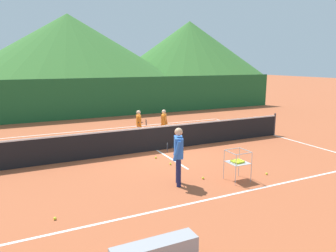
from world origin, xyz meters
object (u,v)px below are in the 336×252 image
Objects in this scene: student_0 at (139,123)px; tennis_net at (157,138)px; tennis_ball_6 at (183,152)px; tennis_ball_3 at (55,218)px; tennis_ball_5 at (156,158)px; ball_cart at (238,161)px; tennis_ball_2 at (170,164)px; instructor at (178,151)px; tennis_ball_1 at (203,178)px; tennis_ball_4 at (267,174)px; student_1 at (164,122)px.

tennis_net is at bearing -87.40° from student_0.
tennis_ball_6 is at bearing -43.62° from tennis_net.
tennis_ball_5 is at bearing 39.75° from tennis_ball_3.
ball_cart is at bearing 1.88° from tennis_ball_3.
instructor is at bearing -109.31° from tennis_ball_2.
tennis_ball_1 and tennis_ball_2 have the same top height.
student_0 is 20.08× the size of tennis_ball_5.
tennis_ball_4 is (1.97, -0.54, 0.00)m from tennis_ball_1.
tennis_net is 9.01× the size of student_0.
instructor is 1.21× the size of student_0.
tennis_ball_3 is (-4.22, -5.91, -0.79)m from student_0.
instructor is 3.58m from tennis_ball_3.
tennis_net reaches higher than tennis_ball_2.
tennis_ball_4 is at bearing -51.46° from tennis_ball_5.
tennis_ball_2 is (-0.28, 1.62, 0.00)m from tennis_ball_1.
tennis_ball_3 is at bearing -125.54° from student_0.
student_1 is (1.09, -0.24, -0.01)m from student_0.
tennis_ball_2 is 4.60m from tennis_ball_3.
tennis_ball_6 is (1.25, 0.25, 0.00)m from tennis_ball_5.
ball_cart is at bearing -89.28° from tennis_ball_6.
instructor is 3.04m from tennis_ball_4.
student_0 is 5.28m from tennis_ball_1.
tennis_ball_5 is (-1.29, 3.01, -0.55)m from ball_cart.
tennis_ball_6 is (1.09, 1.12, 0.00)m from tennis_ball_2.
student_1 is (1.01, 1.51, 0.32)m from tennis_net.
student_1 is 1.51× the size of ball_cart.
student_1 is at bearing 69.12° from instructor.
student_0 is 20.08× the size of tennis_ball_4.
tennis_ball_4 is 3.48m from tennis_ball_6.
instructor is at bearing -98.89° from student_0.
ball_cart is at bearing -78.54° from tennis_net.
tennis_ball_2 and tennis_ball_6 have the same top height.
ball_cart is 13.22× the size of tennis_ball_2.
student_0 is at bearing 92.60° from tennis_net.
student_0 is 20.08× the size of tennis_ball_2.
tennis_ball_2 is (0.58, 1.66, -0.95)m from instructor.
tennis_ball_2 is at bearing 136.26° from tennis_ball_4.
student_0 is at bearing 90.47° from tennis_ball_1.
tennis_net is 9.06× the size of student_1.
tennis_net is 1.93m from tennis_ball_2.
ball_cart reaches higher than tennis_ball_6.
ball_cart is 1.13m from tennis_ball_1.
student_0 is 1.52× the size of ball_cart.
tennis_ball_1 and tennis_ball_6 have the same top height.
tennis_ball_4 is at bearing -1.10° from ball_cart.
tennis_ball_2 is at bearing -79.69° from tennis_ball_5.
tennis_ball_2 is at bearing 70.69° from instructor.
tennis_ball_2 is at bearing 117.83° from ball_cart.
instructor is 1.29m from tennis_ball_1.
tennis_ball_4 is (6.23, 0.15, 0.00)m from tennis_ball_3.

